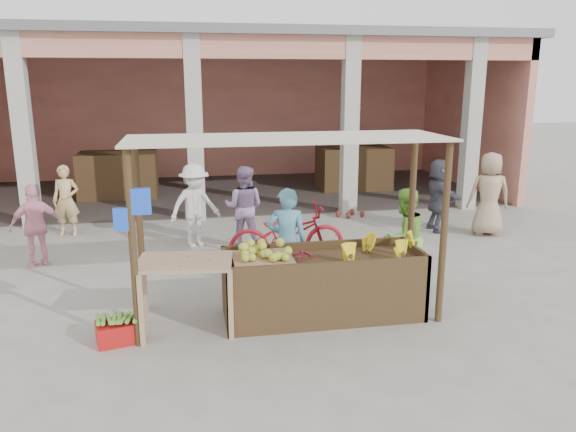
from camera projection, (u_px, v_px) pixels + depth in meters
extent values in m
plane|color=gray|center=(286.00, 318.00, 7.44)|extent=(60.00, 60.00, 0.00)
cube|color=#E79079|center=(223.00, 114.00, 17.85)|extent=(14.00, 0.20, 4.00)
cube|color=#E79079|center=(468.00, 117.00, 16.29)|extent=(0.20, 6.00, 4.00)
cube|color=#E79079|center=(239.00, 47.00, 11.94)|extent=(14.00, 0.30, 0.50)
cube|color=slate|center=(228.00, 39.00, 14.58)|extent=(14.40, 6.40, 0.20)
cube|color=beige|center=(23.00, 133.00, 11.58)|extent=(0.35, 0.35, 4.00)
cube|color=beige|center=(195.00, 130.00, 12.19)|extent=(0.35, 0.35, 4.00)
cube|color=beige|center=(350.00, 128.00, 12.80)|extent=(0.35, 0.35, 4.00)
cube|color=beige|center=(471.00, 126.00, 13.32)|extent=(0.35, 0.35, 4.00)
cube|color=#46311C|center=(118.00, 175.00, 14.89)|extent=(2.00, 1.20, 1.20)
cube|color=#46311C|center=(354.00, 168.00, 16.03)|extent=(2.00, 1.20, 1.20)
cube|color=#46311C|center=(323.00, 287.00, 7.43)|extent=(2.60, 0.95, 0.80)
cylinder|color=#46311C|center=(133.00, 251.00, 6.41)|extent=(0.09, 0.09, 2.35)
cylinder|color=#46311C|center=(444.00, 235.00, 7.07)|extent=(0.09, 0.09, 2.35)
cylinder|color=#46311C|center=(140.00, 227.00, 7.41)|extent=(0.09, 0.09, 2.35)
cylinder|color=#46311C|center=(411.00, 215.00, 8.07)|extent=(0.09, 0.09, 2.35)
cube|color=#BEB79D|center=(288.00, 138.00, 6.96)|extent=(4.00, 1.35, 0.03)
cube|color=blue|center=(141.00, 201.00, 6.29)|extent=(0.22, 0.08, 0.30)
cube|color=blue|center=(122.00, 219.00, 6.30)|extent=(0.18, 0.07, 0.26)
cube|color=#96704D|center=(262.00, 259.00, 7.23)|extent=(0.77, 0.66, 0.06)
ellipsoid|color=gold|center=(262.00, 251.00, 7.21)|extent=(0.65, 0.57, 0.14)
ellipsoid|color=maroon|center=(302.00, 255.00, 7.26)|extent=(0.42, 0.34, 0.13)
cube|color=tan|center=(185.00, 262.00, 6.86)|extent=(1.23, 0.89, 0.04)
cube|color=tan|center=(141.00, 311.00, 6.56)|extent=(0.06, 0.06, 0.89)
cube|color=tan|center=(231.00, 305.00, 6.74)|extent=(0.06, 0.06, 0.89)
cube|color=tan|center=(145.00, 291.00, 7.19)|extent=(0.06, 0.06, 0.89)
cube|color=tan|center=(226.00, 285.00, 7.38)|extent=(0.06, 0.06, 0.89)
cube|color=#B51413|center=(118.00, 332.00, 6.74)|extent=(0.57, 0.47, 0.26)
ellipsoid|color=maroon|center=(348.00, 206.00, 12.66)|extent=(0.43, 0.43, 0.59)
ellipsoid|color=maroon|center=(362.00, 205.00, 12.77)|extent=(0.43, 0.43, 0.59)
ellipsoid|color=maroon|center=(352.00, 203.00, 12.97)|extent=(0.43, 0.43, 0.59)
ellipsoid|color=maroon|center=(338.00, 205.00, 12.77)|extent=(0.43, 0.43, 0.59)
imported|color=#579DBF|center=(287.00, 238.00, 8.10)|extent=(0.71, 0.57, 1.69)
imported|color=#7ECA41|center=(404.00, 235.00, 8.41)|extent=(0.88, 0.70, 1.60)
imported|color=maroon|center=(287.00, 234.00, 9.45)|extent=(0.77, 2.10, 1.08)
imported|color=silver|center=(195.00, 202.00, 10.47)|extent=(1.21, 0.94, 1.69)
imported|color=#F2A0B7|center=(35.00, 223.00, 9.34)|extent=(0.99, 0.78, 1.50)
imported|color=tan|center=(490.00, 190.00, 11.20)|extent=(1.01, 0.77, 1.86)
imported|color=#43444F|center=(439.00, 193.00, 11.53)|extent=(0.70, 1.51, 1.59)
imported|color=tan|center=(66.00, 199.00, 11.21)|extent=(0.60, 0.48, 1.49)
imported|color=gray|center=(244.00, 203.00, 10.40)|extent=(0.93, 0.72, 1.68)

